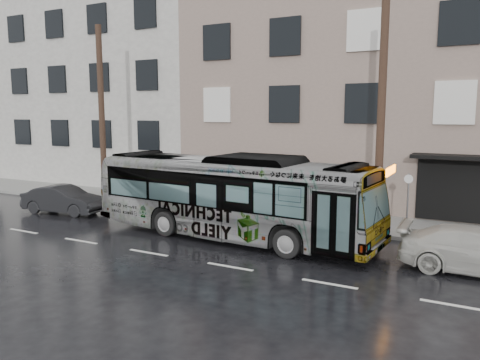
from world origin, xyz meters
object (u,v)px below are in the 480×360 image
at_px(utility_pole_rear, 102,115).
at_px(bus, 230,196).
at_px(utility_pole_front, 381,116).
at_px(sign_post, 407,205).
at_px(dark_sedan, 64,200).

distance_m(utility_pole_rear, bus, 9.88).
height_order(utility_pole_front, utility_pole_rear, same).
height_order(sign_post, bus, bus).
xyz_separation_m(utility_pole_rear, dark_sedan, (-0.18, -2.57, -3.98)).
xyz_separation_m(utility_pole_front, dark_sedan, (-14.18, -2.57, -3.98)).
relative_size(bus, dark_sedan, 2.85).
bearing_deg(sign_post, utility_pole_front, 180.00).
distance_m(utility_pole_front, dark_sedan, 14.95).
bearing_deg(utility_pole_rear, sign_post, 0.00).
relative_size(utility_pole_rear, dark_sedan, 2.22).
xyz_separation_m(utility_pole_rear, bus, (9.00, -2.69, -3.04)).
distance_m(utility_pole_front, sign_post, 3.48).
bearing_deg(dark_sedan, sign_post, -87.87).
relative_size(utility_pole_front, dark_sedan, 2.22).
height_order(utility_pole_front, dark_sedan, utility_pole_front).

